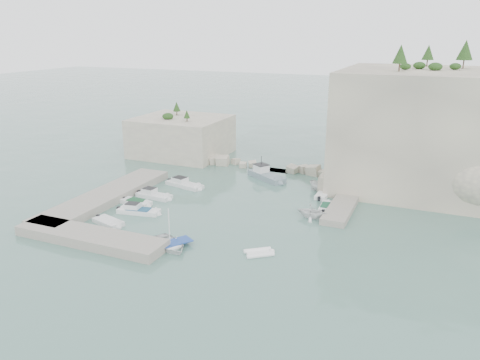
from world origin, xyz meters
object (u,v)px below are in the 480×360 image
at_px(motorboat_c, 136,204).
at_px(tender_east_b, 326,209).
at_px(motorboat_b, 154,198).
at_px(motorboat_a, 185,187).
at_px(rowboat, 170,248).
at_px(motorboat_d, 139,213).
at_px(tender_east_d, 324,192).
at_px(motorboat_e, 109,224).
at_px(tender_east_c, 323,196).
at_px(work_boat, 266,179).
at_px(inflatable_dinghy, 259,254).
at_px(tender_east_a, 311,218).

xyz_separation_m(motorboat_c, tender_east_b, (23.83, 8.26, 0.00)).
xyz_separation_m(motorboat_b, motorboat_c, (-0.77, -3.16, 0.00)).
xyz_separation_m(motorboat_a, rowboat, (8.88, -18.71, 0.00)).
relative_size(motorboat_a, tender_east_b, 1.57).
relative_size(motorboat_d, tender_east_d, 1.29).
height_order(motorboat_e, tender_east_c, same).
bearing_deg(work_boat, rowboat, -59.57).
relative_size(inflatable_dinghy, tender_east_a, 0.86).
relative_size(rowboat, tender_east_a, 1.43).
relative_size(tender_east_a, tender_east_b, 0.87).
bearing_deg(work_boat, tender_east_b, -5.65).
height_order(tender_east_b, tender_east_c, same).
bearing_deg(tender_east_c, tender_east_b, -161.15).
distance_m(motorboat_a, tender_east_b, 21.61).
relative_size(inflatable_dinghy, tender_east_c, 0.68).
relative_size(motorboat_a, motorboat_d, 1.12).
bearing_deg(tender_east_d, tender_east_b, -154.19).
xyz_separation_m(tender_east_a, tender_east_b, (0.96, 3.65, 0.00)).
xyz_separation_m(motorboat_d, inflatable_dinghy, (18.20, -4.73, 0.00)).
distance_m(motorboat_d, tender_east_b, 24.18).
height_order(tender_east_a, tender_east_c, tender_east_a).
height_order(motorboat_b, tender_east_a, tender_east_a).
bearing_deg(tender_east_a, tender_east_c, 4.75).
bearing_deg(motorboat_c, tender_east_a, 17.20).
bearing_deg(motorboat_c, tender_east_c, 36.27).
relative_size(motorboat_d, inflatable_dinghy, 1.86).
relative_size(tender_east_c, tender_east_d, 1.02).
bearing_deg(inflatable_dinghy, work_boat, 71.50).
bearing_deg(tender_east_a, motorboat_a, 78.57).
bearing_deg(tender_east_a, motorboat_e, 118.72).
bearing_deg(motorboat_a, motorboat_c, -90.81).
bearing_deg(tender_east_c, motorboat_a, 102.64).
xyz_separation_m(tender_east_b, tender_east_d, (-1.78, 6.49, 0.00)).
height_order(motorboat_e, inflatable_dinghy, motorboat_e).
xyz_separation_m(motorboat_d, tender_east_c, (20.07, 15.72, 0.00)).
bearing_deg(inflatable_dinghy, motorboat_d, 128.59).
xyz_separation_m(motorboat_e, work_boat, (11.28, 24.45, 0.00)).
bearing_deg(inflatable_dinghy, motorboat_a, 101.04).
height_order(motorboat_c, inflatable_dinghy, motorboat_c).
xyz_separation_m(motorboat_a, motorboat_e, (-1.32, -16.10, 0.00)).
xyz_separation_m(motorboat_d, motorboat_e, (-1.31, -4.38, 0.00)).
bearing_deg(work_boat, inflatable_dinghy, -38.92).
xyz_separation_m(motorboat_b, work_boat, (11.44, 14.30, 0.00)).
distance_m(tender_east_a, tender_east_d, 10.17).
height_order(motorboat_b, work_boat, work_boat).
height_order(inflatable_dinghy, work_boat, work_boat).
relative_size(rowboat, inflatable_dinghy, 1.65).
xyz_separation_m(inflatable_dinghy, tender_east_d, (1.62, 22.08, 0.00)).
height_order(rowboat, tender_east_c, rowboat).
height_order(inflatable_dinghy, tender_east_b, tender_east_b).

